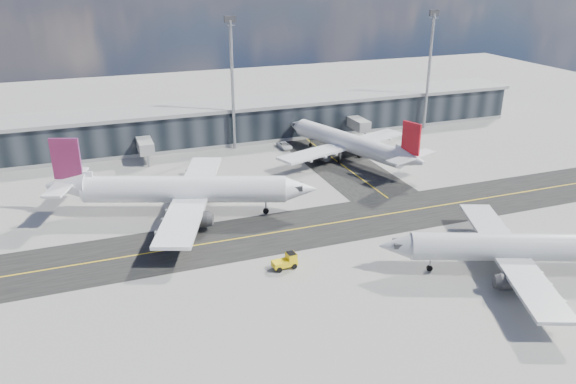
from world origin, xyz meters
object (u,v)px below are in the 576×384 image
Objects in this scene: airliner_near at (521,248)px; service_van at (284,145)px; airliner_redtail at (349,143)px; baggage_tug at (287,261)px; airliner_af at (181,190)px.

airliner_near reaches higher than service_van.
airliner_redtail reaches higher than airliner_near.
service_van is at bearing 110.08° from airliner_redtail.
baggage_tug is 54.07m from service_van.
baggage_tug is (-28.26, -38.42, -2.78)m from airliner_redtail.
airliner_af reaches higher than baggage_tug.
baggage_tug is at bearing -145.15° from airliner_redtail.
airliner_af is at bearing -176.98° from airliner_redtail.
airliner_near reaches higher than baggage_tug.
airliner_af is 12.26× the size of baggage_tug.
airliner_redtail is (38.40, 15.38, -0.51)m from airliner_af.
baggage_tug is (10.14, -23.04, -3.29)m from airliner_af.
airliner_near is 63.84m from service_van.
airliner_af is at bearing 69.76° from airliner_near.
baggage_tug is at bearing 43.91° from airliner_af.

